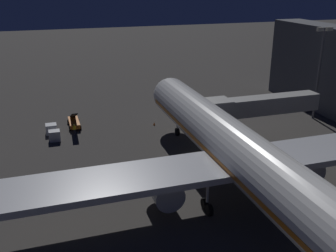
# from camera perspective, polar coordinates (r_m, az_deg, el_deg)

# --- Properties ---
(ground_plane) EXTENTS (320.00, 320.00, 0.00)m
(ground_plane) POSITION_cam_1_polar(r_m,az_deg,el_deg) (53.48, 4.81, -5.03)
(ground_plane) COLOR #383533
(airliner_at_gate) EXTENTS (50.11, 58.09, 18.95)m
(airliner_at_gate) POSITION_cam_1_polar(r_m,az_deg,el_deg) (41.03, 11.76, -5.21)
(airliner_at_gate) COLOR silver
(airliner_at_gate) RESTS_ON ground_plane
(jet_bridge) EXTENTS (17.77, 3.40, 7.15)m
(jet_bridge) POSITION_cam_1_polar(r_m,az_deg,el_deg) (58.79, 12.43, 2.82)
(jet_bridge) COLOR #9E9E99
(jet_bridge) RESTS_ON ground_plane
(apron_floodlight_mast) EXTENTS (2.90, 0.50, 15.69)m
(apron_floodlight_mast) POSITION_cam_1_polar(r_m,az_deg,el_deg) (71.65, 21.17, 8.07)
(apron_floodlight_mast) COLOR #59595E
(apron_floodlight_mast) RESTS_ON ground_plane
(belt_loader) EXTENTS (1.96, 8.24, 3.60)m
(belt_loader) POSITION_cam_1_polar(r_m,az_deg,el_deg) (66.96, -13.50, 0.61)
(belt_loader) COLOR orange
(belt_loader) RESTS_ON ground_plane
(baggage_container_near_belt) EXTENTS (1.70, 1.66, 1.54)m
(baggage_container_near_belt) POSITION_cam_1_polar(r_m,az_deg,el_deg) (64.91, -16.59, -0.40)
(baggage_container_near_belt) COLOR #B7BABF
(baggage_container_near_belt) RESTS_ON ground_plane
(baggage_container_mid_row) EXTENTS (1.64, 1.51, 1.59)m
(baggage_container_mid_row) POSITION_cam_1_polar(r_m,az_deg,el_deg) (61.93, -16.15, -1.35)
(baggage_container_mid_row) COLOR #B7BABF
(baggage_container_mid_row) RESTS_ON ground_plane
(ground_crew_by_belt_loader) EXTENTS (0.40, 0.40, 1.88)m
(ground_crew_by_belt_loader) POSITION_cam_1_polar(r_m,az_deg,el_deg) (63.27, -13.43, -0.38)
(ground_crew_by_belt_loader) COLOR black
(ground_crew_by_belt_loader) RESTS_ON ground_plane
(traffic_cone_nose_port) EXTENTS (0.36, 0.36, 0.55)m
(traffic_cone_nose_port) POSITION_cam_1_polar(r_m,az_deg,el_deg) (67.21, 1.59, 0.74)
(traffic_cone_nose_port) COLOR orange
(traffic_cone_nose_port) RESTS_ON ground_plane
(traffic_cone_nose_starboard) EXTENTS (0.36, 0.36, 0.55)m
(traffic_cone_nose_starboard) POSITION_cam_1_polar(r_m,az_deg,el_deg) (65.95, -2.02, 0.35)
(traffic_cone_nose_starboard) COLOR orange
(traffic_cone_nose_starboard) RESTS_ON ground_plane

